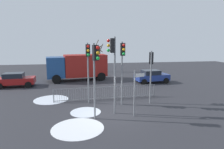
% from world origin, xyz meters
% --- Properties ---
extents(ground_plane, '(60.00, 60.00, 0.00)m').
position_xyz_m(ground_plane, '(0.00, 0.00, 0.00)').
color(ground_plane, '#2D2D33').
extents(traffic_light_mid_right, '(0.37, 0.55, 4.02)m').
position_xyz_m(traffic_light_mid_right, '(3.22, 1.84, 2.94)').
color(traffic_light_mid_right, slate).
rests_on(traffic_light_mid_right, ground).
extents(traffic_light_rear_left, '(0.34, 0.57, 4.70)m').
position_xyz_m(traffic_light_rear_left, '(0.92, 1.48, 3.44)').
color(traffic_light_rear_left, slate).
rests_on(traffic_light_rear_left, ground).
extents(traffic_light_foreground_right, '(0.33, 0.57, 4.61)m').
position_xyz_m(traffic_light_foreground_right, '(-1.51, 2.29, 3.38)').
color(traffic_light_foreground_right, slate).
rests_on(traffic_light_foreground_right, ground).
extents(traffic_light_rear_right, '(0.41, 0.52, 4.62)m').
position_xyz_m(traffic_light_rear_right, '(-1.22, -0.90, 3.38)').
color(traffic_light_rear_right, slate).
rests_on(traffic_light_rear_right, ground).
extents(traffic_light_foreground_left, '(0.57, 0.33, 5.01)m').
position_xyz_m(traffic_light_foreground_left, '(-0.06, -0.07, 3.66)').
color(traffic_light_foreground_left, slate).
rests_on(traffic_light_foreground_left, ground).
extents(direction_sign_post, '(0.75, 0.31, 2.97)m').
position_xyz_m(direction_sign_post, '(1.28, -0.70, 1.67)').
color(direction_sign_post, slate).
rests_on(direction_sign_post, ground).
extents(pedestrian_guard_railing, '(8.46, 0.51, 1.07)m').
position_xyz_m(pedestrian_guard_railing, '(-0.01, 3.17, 0.55)').
color(pedestrian_guard_railing, slate).
rests_on(pedestrian_guard_railing, ground).
extents(car_red_far, '(3.91, 2.14, 1.47)m').
position_xyz_m(car_red_far, '(-8.83, 9.24, 0.77)').
color(car_red_far, maroon).
rests_on(car_red_far, ground).
extents(car_blue_mid, '(3.96, 2.27, 1.47)m').
position_xyz_m(car_blue_mid, '(5.98, 8.86, 0.77)').
color(car_blue_mid, navy).
rests_on(car_blue_mid, ground).
extents(delivery_truck, '(7.33, 3.66, 3.10)m').
position_xyz_m(delivery_truck, '(-2.37, 11.76, 1.74)').
color(delivery_truck, maroon).
rests_on(delivery_truck, ground).
extents(bare_tree_left, '(1.55, 1.66, 4.95)m').
position_xyz_m(bare_tree_left, '(0.89, 18.13, 2.27)').
color(bare_tree_left, '#473828').
rests_on(bare_tree_left, ground).
extents(snow_patch_kerb, '(2.06, 2.06, 0.01)m').
position_xyz_m(snow_patch_kerb, '(-1.81, 0.46, 0.01)').
color(snow_patch_kerb, silver).
rests_on(snow_patch_kerb, ground).
extents(snow_patch_island, '(2.76, 2.76, 0.01)m').
position_xyz_m(snow_patch_island, '(-4.51, 3.81, 0.01)').
color(snow_patch_island, silver).
rests_on(snow_patch_island, ground).
extents(snow_patch_verge, '(2.89, 2.89, 0.01)m').
position_xyz_m(snow_patch_verge, '(-2.33, -1.99, 0.01)').
color(snow_patch_verge, white).
rests_on(snow_patch_verge, ground).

